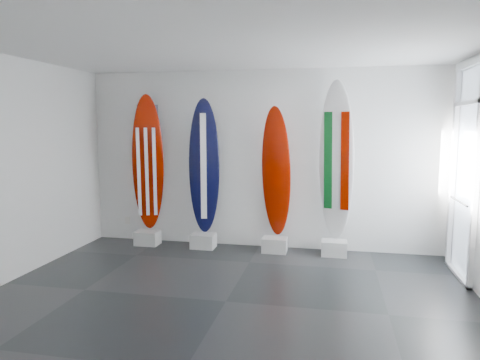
% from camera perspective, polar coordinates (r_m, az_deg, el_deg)
% --- Properties ---
extents(floor, '(6.00, 6.00, 0.00)m').
position_cam_1_polar(floor, '(5.48, -1.83, -15.32)').
color(floor, black).
rests_on(floor, ground).
extents(ceiling, '(6.00, 6.00, 0.00)m').
position_cam_1_polar(ceiling, '(5.14, -1.97, 17.29)').
color(ceiling, white).
rests_on(ceiling, wall_back).
extents(wall_back, '(6.00, 0.00, 6.00)m').
position_cam_1_polar(wall_back, '(7.54, 2.58, 2.62)').
color(wall_back, white).
rests_on(wall_back, ground).
extents(wall_front, '(6.00, 0.00, 6.00)m').
position_cam_1_polar(wall_front, '(2.76, -14.22, -5.45)').
color(wall_front, white).
rests_on(wall_front, ground).
extents(display_block_usa, '(0.40, 0.30, 0.24)m').
position_cam_1_polar(display_block_usa, '(8.01, -11.77, -7.29)').
color(display_block_usa, silver).
rests_on(display_block_usa, floor).
extents(surfboard_usa, '(0.62, 0.51, 2.37)m').
position_cam_1_polar(surfboard_usa, '(7.88, -11.72, 2.09)').
color(surfboard_usa, '#860E00').
rests_on(surfboard_usa, display_block_usa).
extents(display_block_navy, '(0.40, 0.30, 0.24)m').
position_cam_1_polar(display_block_navy, '(7.67, -4.73, -7.80)').
color(display_block_navy, silver).
rests_on(display_block_navy, floor).
extents(surfboard_navy, '(0.55, 0.30, 2.29)m').
position_cam_1_polar(surfboard_navy, '(7.54, -4.61, 1.71)').
color(surfboard_navy, black).
rests_on(surfboard_navy, display_block_navy).
extents(display_block_swiss, '(0.40, 0.30, 0.24)m').
position_cam_1_polar(display_block_swiss, '(7.42, 4.47, -8.30)').
color(display_block_swiss, silver).
rests_on(display_block_swiss, floor).
extents(surfboard_swiss, '(0.54, 0.40, 2.16)m').
position_cam_1_polar(surfboard_swiss, '(7.30, 4.66, 0.98)').
color(surfboard_swiss, '#860E00').
rests_on(surfboard_swiss, display_block_swiss).
extents(display_block_italy, '(0.40, 0.30, 0.24)m').
position_cam_1_polar(display_block_italy, '(7.37, 11.98, -8.55)').
color(display_block_italy, silver).
rests_on(display_block_italy, floor).
extents(surfboard_italy, '(0.62, 0.40, 2.55)m').
position_cam_1_polar(surfboard_italy, '(7.22, 12.26, 2.37)').
color(surfboard_italy, white).
rests_on(surfboard_italy, display_block_italy).
extents(wall_outlet, '(0.09, 0.02, 0.13)m').
position_cam_1_polar(wall_outlet, '(8.43, -14.23, -5.02)').
color(wall_outlet, silver).
rests_on(wall_outlet, wall_back).
extents(glass_door, '(0.12, 1.16, 2.85)m').
position_cam_1_polar(glass_door, '(6.74, 26.93, 0.68)').
color(glass_door, white).
rests_on(glass_door, floor).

